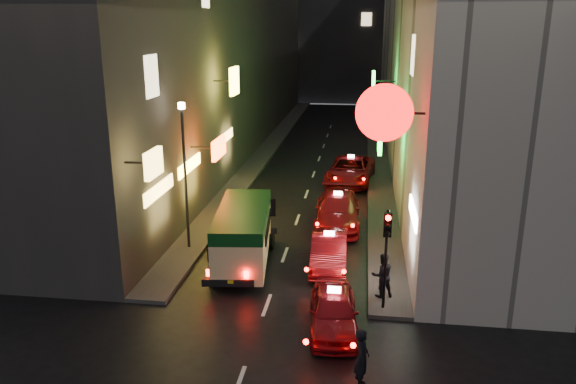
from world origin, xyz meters
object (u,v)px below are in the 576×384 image
at_px(minibus, 243,230).
at_px(pedestrian_crossing, 362,355).
at_px(taxi_near, 334,308).
at_px(lamp_post, 185,167).
at_px(traffic_light, 387,239).

bearing_deg(minibus, pedestrian_crossing, -57.16).
xyz_separation_m(taxi_near, lamp_post, (-6.59, 5.78, 2.97)).
bearing_deg(traffic_light, minibus, 148.87).
relative_size(taxi_near, lamp_post, 0.78).
xyz_separation_m(minibus, taxi_near, (3.90, -4.58, -0.76)).
bearing_deg(pedestrian_crossing, traffic_light, -8.54).
bearing_deg(minibus, lamp_post, 155.96).
distance_m(traffic_light, lamp_post, 9.42).
distance_m(taxi_near, traffic_light, 2.81).
height_order(taxi_near, pedestrian_crossing, pedestrian_crossing).
distance_m(minibus, pedestrian_crossing, 8.89).
height_order(minibus, traffic_light, traffic_light).
relative_size(minibus, lamp_post, 0.92).
bearing_deg(traffic_light, pedestrian_crossing, -99.63).
xyz_separation_m(minibus, lamp_post, (-2.69, 1.20, 2.22)).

